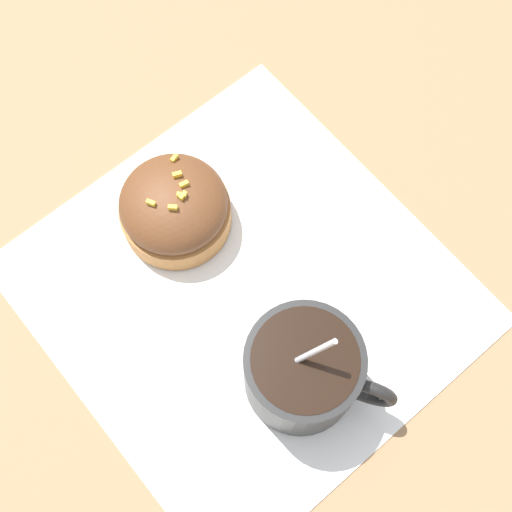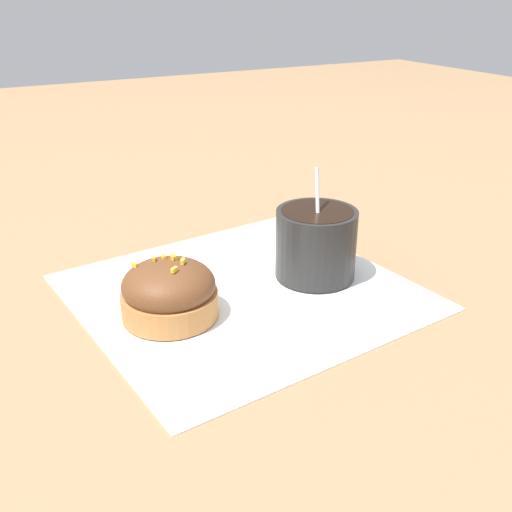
% 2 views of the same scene
% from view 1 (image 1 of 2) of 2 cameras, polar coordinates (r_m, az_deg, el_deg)
% --- Properties ---
extents(ground_plane, '(3.00, 3.00, 0.00)m').
position_cam_1_polar(ground_plane, '(0.58, -0.87, -2.91)').
color(ground_plane, '#93704C').
extents(paper_napkin, '(0.35, 0.34, 0.00)m').
position_cam_1_polar(paper_napkin, '(0.58, -0.88, -2.87)').
color(paper_napkin, white).
rests_on(paper_napkin, ground_plane).
extents(coffee_cup, '(0.10, 0.09, 0.12)m').
position_cam_1_polar(coffee_cup, '(0.52, 3.89, -9.09)').
color(coffee_cup, black).
rests_on(coffee_cup, paper_napkin).
extents(frosted_pastry, '(0.09, 0.09, 0.06)m').
position_cam_1_polar(frosted_pastry, '(0.58, -6.55, 3.88)').
color(frosted_pastry, '#B2753D').
rests_on(frosted_pastry, paper_napkin).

